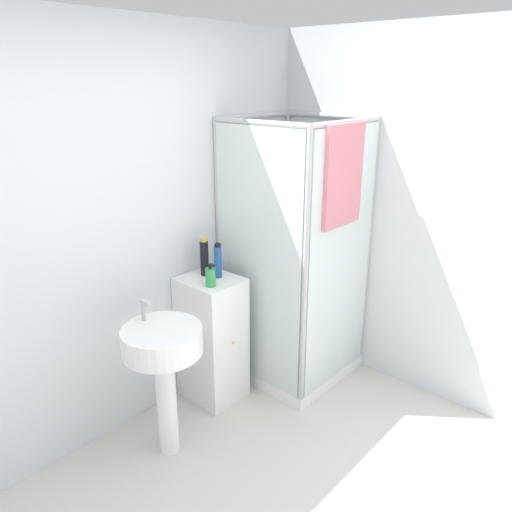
% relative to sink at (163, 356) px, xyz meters
% --- Properties ---
extents(wall_back, '(6.40, 0.06, 2.50)m').
position_rel_sink_xyz_m(wall_back, '(-0.04, 0.45, 0.59)').
color(wall_back, silver).
rests_on(wall_back, ground_plane).
extents(wall_right, '(0.06, 6.40, 2.50)m').
position_rel_sink_xyz_m(wall_right, '(1.66, -1.25, 0.59)').
color(wall_right, silver).
rests_on(wall_right, ground_plane).
extents(shower_enclosure, '(0.80, 0.83, 1.92)m').
position_rel_sink_xyz_m(shower_enclosure, '(1.18, -0.06, -0.09)').
color(shower_enclosure, white).
rests_on(shower_enclosure, ground_plane).
extents(vanity_cabinet, '(0.35, 0.42, 0.90)m').
position_rel_sink_xyz_m(vanity_cabinet, '(0.58, 0.22, -0.21)').
color(vanity_cabinet, white).
rests_on(vanity_cabinet, ground_plane).
extents(sink, '(0.46, 0.46, 0.97)m').
position_rel_sink_xyz_m(sink, '(0.00, 0.00, 0.00)').
color(sink, white).
rests_on(sink, ground_plane).
extents(soap_dispenser, '(0.07, 0.07, 0.15)m').
position_rel_sink_xyz_m(soap_dispenser, '(0.50, 0.12, 0.30)').
color(soap_dispenser, green).
rests_on(soap_dispenser, vanity_cabinet).
extents(shampoo_bottle_tall_black, '(0.06, 0.06, 0.26)m').
position_rel_sink_xyz_m(shampoo_bottle_tall_black, '(0.61, 0.29, 0.37)').
color(shampoo_bottle_tall_black, black).
rests_on(shampoo_bottle_tall_black, vanity_cabinet).
extents(shampoo_bottle_blue, '(0.05, 0.05, 0.24)m').
position_rel_sink_xyz_m(shampoo_bottle_blue, '(0.64, 0.20, 0.36)').
color(shampoo_bottle_blue, '#1E4C93').
rests_on(shampoo_bottle_blue, vanity_cabinet).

